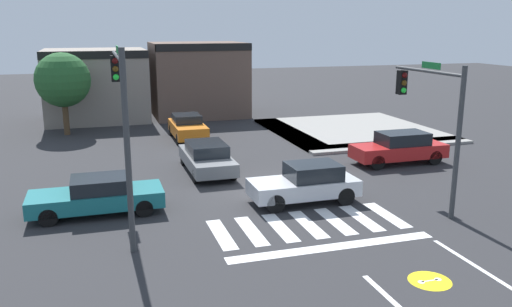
{
  "coord_description": "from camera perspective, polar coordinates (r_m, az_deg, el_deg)",
  "views": [
    {
      "loc": [
        -6.67,
        -20.12,
        6.64
      ],
      "look_at": [
        -0.23,
        0.83,
        1.27
      ],
      "focal_mm": 36.83,
      "sensor_mm": 36.0,
      "label": 1
    }
  ],
  "objects": [
    {
      "name": "traffic_signal_southeast",
      "position": [
        20.29,
        18.49,
        4.76
      ],
      "size": [
        0.32,
        4.19,
        5.34
      ],
      "rotation": [
        0.0,
        0.0,
        1.57
      ],
      "color": "#383A3D",
      "rests_on": "ground_plane"
    },
    {
      "name": "car_gray",
      "position": [
        24.31,
        -5.36,
        -0.39
      ],
      "size": [
        1.88,
        4.68,
        1.4
      ],
      "rotation": [
        0.0,
        0.0,
        -1.57
      ],
      "color": "slate",
      "rests_on": "ground_plane"
    },
    {
      "name": "car_orange",
      "position": [
        31.5,
        -7.44,
        2.87
      ],
      "size": [
        1.77,
        4.12,
        1.47
      ],
      "rotation": [
        0.0,
        0.0,
        -1.57
      ],
      "color": "orange",
      "rests_on": "ground_plane"
    },
    {
      "name": "car_silver",
      "position": [
        20.19,
        5.46,
        -3.23
      ],
      "size": [
        4.13,
        1.75,
        1.51
      ],
      "rotation": [
        0.0,
        0.0,
        3.14
      ],
      "color": "#B7BABF",
      "rests_on": "ground_plane"
    },
    {
      "name": "bike_detector_marking",
      "position": [
        15.13,
        18.34,
        -12.99
      ],
      "size": [
        1.15,
        1.15,
        0.01
      ],
      "color": "yellow",
      "rests_on": "ground_plane"
    },
    {
      "name": "car_teal",
      "position": [
        19.75,
        -16.84,
        -4.39
      ],
      "size": [
        4.69,
        1.81,
        1.36
      ],
      "rotation": [
        0.0,
        0.0,
        3.14
      ],
      "color": "#196B70",
      "rests_on": "ground_plane"
    },
    {
      "name": "traffic_signal_southwest",
      "position": [
        17.5,
        -14.46,
        5.46
      ],
      "size": [
        0.32,
        5.85,
        6.05
      ],
      "rotation": [
        0.0,
        0.0,
        1.57
      ],
      "color": "#383A3D",
      "rests_on": "ground_plane"
    },
    {
      "name": "ground_plane",
      "position": [
        22.21,
        1.19,
        -3.62
      ],
      "size": [
        120.0,
        120.0,
        0.0
      ],
      "primitive_type": "plane",
      "color": "#2B2B2D"
    },
    {
      "name": "storefront_row",
      "position": [
        39.35,
        -11.67,
        7.62
      ],
      "size": [
        14.13,
        6.01,
        5.4
      ],
      "color": "gray",
      "rests_on": "ground_plane"
    },
    {
      "name": "crosswalk_near",
      "position": [
        18.24,
        5.67,
        -7.63
      ],
      "size": [
        6.6,
        2.64,
        0.01
      ],
      "color": "silver",
      "rests_on": "ground_plane"
    },
    {
      "name": "car_red",
      "position": [
        26.67,
        15.32,
        0.61
      ],
      "size": [
        4.63,
        1.71,
        1.56
      ],
      "color": "red",
      "rests_on": "ground_plane"
    },
    {
      "name": "roadside_tree",
      "position": [
        34.32,
        -20.25,
        7.48
      ],
      "size": [
        3.32,
        3.32,
        5.06
      ],
      "color": "#4C3823",
      "rests_on": "ground_plane"
    },
    {
      "name": "curb_corner_northeast",
      "position": [
        33.85,
        9.89,
        2.38
      ],
      "size": [
        10.0,
        10.6,
        0.15
      ],
      "color": "gray",
      "rests_on": "ground_plane"
    }
  ]
}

